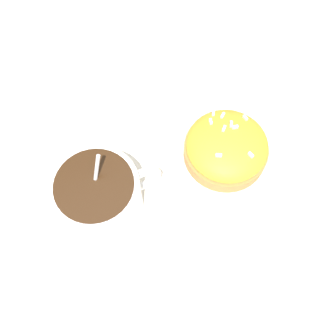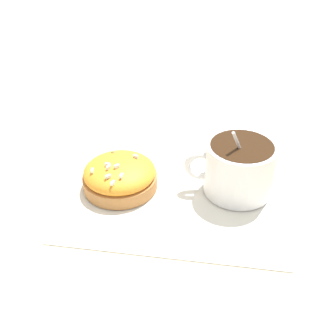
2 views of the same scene
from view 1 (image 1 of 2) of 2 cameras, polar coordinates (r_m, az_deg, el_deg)
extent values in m
plane|color=#C6B793|center=(0.47, -0.08, -2.22)|extent=(3.00, 3.00, 0.00)
cube|color=white|center=(0.47, -0.08, -2.15)|extent=(0.30, 0.28, 0.00)
cylinder|color=white|center=(0.43, -9.97, -4.14)|extent=(0.09, 0.09, 0.07)
cylinder|color=#331E0F|center=(0.41, -10.63, -2.66)|extent=(0.08, 0.08, 0.01)
torus|color=white|center=(0.43, -3.64, -1.48)|extent=(0.04, 0.01, 0.04)
ellipsoid|color=silver|center=(0.46, -7.74, -2.53)|extent=(0.03, 0.03, 0.01)
cylinder|color=silver|center=(0.41, -10.63, -3.57)|extent=(0.04, 0.03, 0.09)
cylinder|color=#B2753D|center=(0.48, 8.32, 2.44)|extent=(0.10, 0.10, 0.02)
ellipsoid|color=orange|center=(0.47, 8.57, 3.29)|extent=(0.10, 0.10, 0.03)
cube|color=white|center=(0.48, 6.58, 7.89)|extent=(0.01, 0.01, 0.00)
cube|color=white|center=(0.44, 7.36, 1.84)|extent=(0.01, 0.01, 0.00)
cube|color=white|center=(0.46, 9.71, 5.87)|extent=(0.01, 0.00, 0.00)
cube|color=white|center=(0.47, 7.94, 7.55)|extent=(0.01, 0.01, 0.00)
cube|color=white|center=(0.48, 11.16, 7.15)|extent=(0.00, 0.01, 0.00)
cube|color=white|center=(0.46, 8.14, 5.69)|extent=(0.01, 0.01, 0.00)
cube|color=white|center=(0.45, 11.93, 1.87)|extent=(0.00, 0.01, 0.00)
cube|color=white|center=(0.46, 9.15, 6.30)|extent=(0.01, 0.01, 0.00)
cube|color=white|center=(0.47, 6.21, 6.71)|extent=(0.00, 0.01, 0.00)
camera|label=2|loc=(0.61, -30.39, 51.12)|focal=42.00mm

